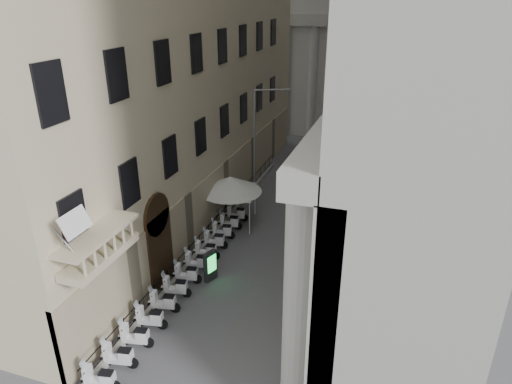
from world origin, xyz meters
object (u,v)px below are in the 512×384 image
at_px(security_tent, 234,186).
at_px(pedestrian_a, 312,184).
at_px(street_lamp, 259,135).
at_px(info_kiosk, 210,266).
at_px(pedestrian_b, 337,168).

bearing_deg(security_tent, pedestrian_a, 59.95).
xyz_separation_m(street_lamp, info_kiosk, (0.92, -11.89, -4.29)).
bearing_deg(pedestrian_b, street_lamp, 63.23).
bearing_deg(pedestrian_a, street_lamp, 17.46).
bearing_deg(security_tent, info_kiosk, -80.71).
xyz_separation_m(pedestrian_a, pedestrian_b, (1.39, 4.19, 0.11)).
bearing_deg(security_tent, pedestrian_b, 64.03).
relative_size(street_lamp, info_kiosk, 4.72).
relative_size(info_kiosk, pedestrian_a, 1.07).
xyz_separation_m(security_tent, info_kiosk, (1.11, -6.77, -2.05)).
bearing_deg(info_kiosk, pedestrian_b, 96.22).
distance_m(security_tent, street_lamp, 5.59).
bearing_deg(info_kiosk, pedestrian_a, 97.68).
bearing_deg(pedestrian_b, info_kiosk, 90.25).
height_order(security_tent, pedestrian_a, security_tent).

